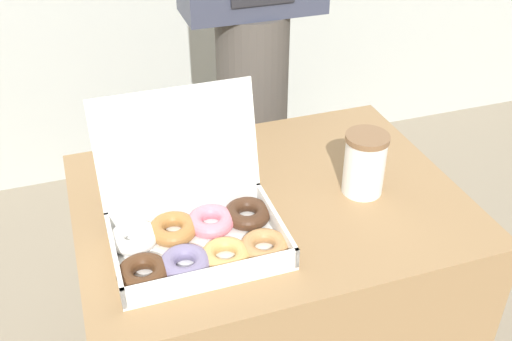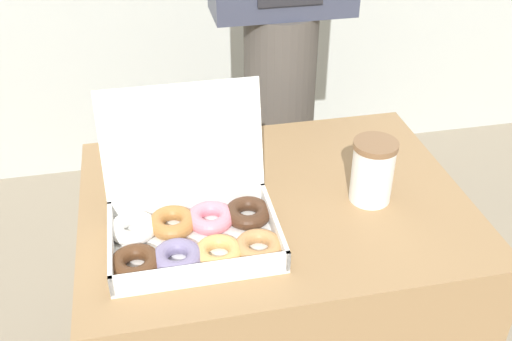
# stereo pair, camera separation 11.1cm
# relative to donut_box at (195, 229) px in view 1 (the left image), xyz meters

# --- Properties ---
(table) EXTENTS (0.80, 0.61, 0.70)m
(table) POSITION_rel_donut_box_xyz_m (0.18, 0.10, -0.39)
(table) COLOR #99754C
(table) RESTS_ON ground_plane
(donut_box) EXTENTS (0.35, 0.28, 0.26)m
(donut_box) POSITION_rel_donut_box_xyz_m (0.00, 0.00, 0.00)
(donut_box) COLOR white
(donut_box) RESTS_ON table
(coffee_cup) EXTENTS (0.09, 0.09, 0.14)m
(coffee_cup) POSITION_rel_donut_box_xyz_m (0.38, 0.06, 0.03)
(coffee_cup) COLOR white
(coffee_cup) RESTS_ON table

